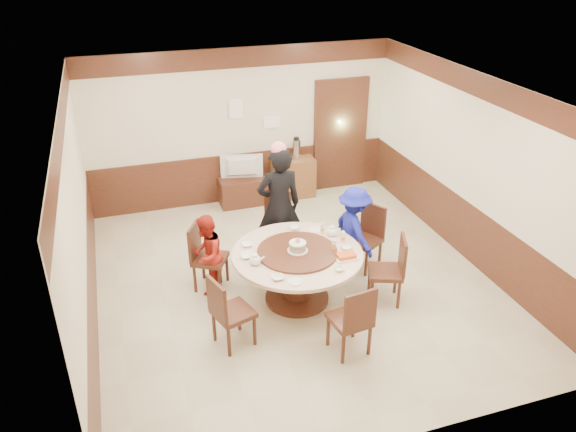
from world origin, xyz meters
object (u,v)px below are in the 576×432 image
object	(u,v)px
banquet_table	(297,267)
tv_stand	(243,191)
shrimp_platter	(346,256)
side_cabinet	(293,178)
thermos	(296,149)
person_blue	(354,230)
person_red	(207,255)
television	(242,168)
person_standing	(279,206)
birthday_cake	(298,246)

from	to	relation	value
banquet_table	tv_stand	world-z (taller)	banquet_table
shrimp_platter	tv_stand	xyz separation A→B (m)	(-0.54, 3.50, -0.53)
tv_stand	side_cabinet	bearing A→B (deg)	1.75
thermos	person_blue	bearing A→B (deg)	-90.70
person_red	television	xyz separation A→B (m)	(1.13, 2.57, 0.14)
banquet_table	person_red	xyz separation A→B (m)	(-1.11, 0.60, 0.05)
person_standing	television	world-z (taller)	person_standing
person_blue	thermos	distance (m)	2.73
person_blue	tv_stand	world-z (taller)	person_blue
banquet_table	birthday_cake	distance (m)	0.31
shrimp_platter	television	size ratio (longest dim) A/B	0.39
person_blue	birthday_cake	world-z (taller)	person_blue
television	side_cabinet	bearing A→B (deg)	-166.34
shrimp_platter	tv_stand	bearing A→B (deg)	98.77
person_red	tv_stand	xyz separation A→B (m)	(1.13, 2.57, -0.33)
person_red	side_cabinet	size ratio (longest dim) A/B	1.45
person_blue	side_cabinet	world-z (taller)	person_blue
birthday_cake	television	xyz separation A→B (m)	(0.02, 3.18, -0.12)
birthday_cake	thermos	xyz separation A→B (m)	(1.06, 3.21, 0.09)
person_red	thermos	distance (m)	3.41
banquet_table	side_cabinet	distance (m)	3.36
shrimp_platter	person_standing	bearing A→B (deg)	108.36
birthday_cake	tv_stand	distance (m)	3.23
person_blue	side_cabinet	xyz separation A→B (m)	(-0.03, 2.72, -0.29)
banquet_table	thermos	world-z (taller)	thermos
banquet_table	tv_stand	bearing A→B (deg)	89.66
person_red	side_cabinet	bearing A→B (deg)	165.74
person_standing	tv_stand	xyz separation A→B (m)	(-0.07, 2.08, -0.66)
shrimp_platter	television	xyz separation A→B (m)	(-0.54, 3.50, -0.06)
person_blue	birthday_cake	distance (m)	1.16
shrimp_platter	side_cabinet	world-z (taller)	shrimp_platter
side_cabinet	thermos	size ratio (longest dim) A/B	2.11
person_red	person_blue	size ratio (longest dim) A/B	0.87
television	banquet_table	bearing A→B (deg)	101.58
person_standing	person_blue	xyz separation A→B (m)	(0.95, -0.61, -0.25)
shrimp_platter	side_cabinet	size ratio (longest dim) A/B	0.38
person_blue	shrimp_platter	world-z (taller)	person_blue
person_blue	thermos	bearing A→B (deg)	-8.78
person_standing	shrimp_platter	xyz separation A→B (m)	(0.47, -1.43, -0.14)
person_standing	tv_stand	bearing A→B (deg)	-87.19
person_standing	tv_stand	distance (m)	2.18
person_red	side_cabinet	world-z (taller)	person_red
shrimp_platter	thermos	size ratio (longest dim) A/B	0.79
person_red	thermos	world-z (taller)	person_red
birthday_cake	shrimp_platter	xyz separation A→B (m)	(0.56, -0.33, -0.07)
birthday_cake	side_cabinet	bearing A→B (deg)	72.69
person_blue	television	bearing A→B (deg)	12.63
television	thermos	xyz separation A→B (m)	(1.05, 0.03, 0.22)
banquet_table	shrimp_platter	distance (m)	0.69
thermos	banquet_table	bearing A→B (deg)	-108.44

